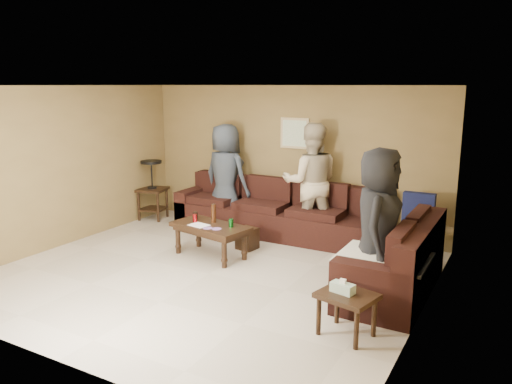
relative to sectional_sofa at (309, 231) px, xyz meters
The scene contains 10 objects.
room 2.18m from the sectional_sofa, 118.22° to the right, with size 5.60×5.50×2.50m.
sectional_sofa is the anchor object (origin of this frame).
coffee_table 1.51m from the sectional_sofa, 142.31° to the right, with size 1.26×0.80×0.77m.
end_table_left 3.38m from the sectional_sofa, behind, with size 0.60×0.60×1.12m.
side_table_right 2.63m from the sectional_sofa, 58.94° to the right, with size 0.64×0.56×0.60m.
waste_bin 0.97m from the sectional_sofa, 158.33° to the right, with size 0.28×0.28×0.33m, color black.
wall_art 1.82m from the sectional_sofa, 126.63° to the left, with size 0.52×0.04×0.52m.
person_left 2.01m from the sectional_sofa, 163.65° to the left, with size 0.90×0.59×1.85m, color #303844.
person_middle 0.89m from the sectional_sofa, 112.42° to the left, with size 0.93×0.73×1.92m, color #C4B392.
person_right 1.87m from the sectional_sofa, 40.72° to the right, with size 0.89×0.58×1.81m, color black.
Camera 1 is at (3.64, -5.27, 2.51)m, focal length 35.00 mm.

